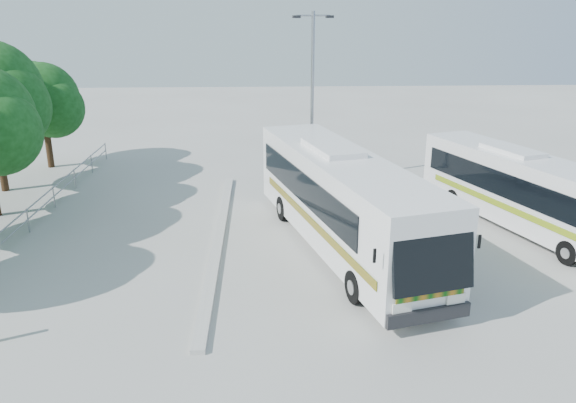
{
  "coord_description": "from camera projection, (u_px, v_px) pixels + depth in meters",
  "views": [
    {
      "loc": [
        -0.55,
        -18.6,
        8.42
      ],
      "look_at": [
        0.4,
        1.39,
        1.69
      ],
      "focal_mm": 35.0,
      "sensor_mm": 36.0,
      "label": 1
    }
  ],
  "objects": [
    {
      "name": "railing",
      "position": [
        37.0,
        207.0,
        23.42
      ],
      "size": [
        0.06,
        22.0,
        1.0
      ],
      "color": "gray",
      "rests_on": "ground"
    },
    {
      "name": "coach_adjacent",
      "position": [
        524.0,
        190.0,
        22.65
      ],
      "size": [
        5.44,
        10.94,
        3.0
      ],
      "rotation": [
        0.0,
        0.0,
        0.32
      ],
      "color": "silver",
      "rests_on": "ground"
    },
    {
      "name": "ground",
      "position": [
        279.0,
        258.0,
        20.32
      ],
      "size": [
        100.0,
        100.0,
        0.0
      ],
      "primitive_type": "plane",
      "color": "#ACACA7",
      "rests_on": "ground"
    },
    {
      "name": "lamppost",
      "position": [
        312.0,
        92.0,
        27.96
      ],
      "size": [
        2.05,
        0.75,
        8.52
      ],
      "rotation": [
        0.0,
        0.0,
        0.28
      ],
      "color": "#9799A0",
      "rests_on": "ground"
    },
    {
      "name": "tree_far_e",
      "position": [
        43.0,
        99.0,
        31.1
      ],
      "size": [
        4.54,
        4.28,
        5.92
      ],
      "color": "#382314",
      "rests_on": "ground"
    },
    {
      "name": "coach_main",
      "position": [
        342.0,
        199.0,
        20.57
      ],
      "size": [
        5.67,
        12.96,
        3.53
      ],
      "rotation": [
        0.0,
        0.0,
        0.26
      ],
      "color": "silver",
      "rests_on": "ground"
    },
    {
      "name": "kerb_divider",
      "position": [
        219.0,
        236.0,
        22.08
      ],
      "size": [
        0.4,
        16.0,
        0.15
      ],
      "primitive_type": "cube",
      "color": "#B2B2AD",
      "rests_on": "ground"
    }
  ]
}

